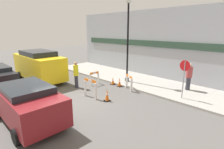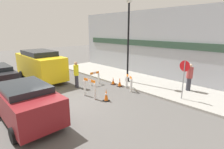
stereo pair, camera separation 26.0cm
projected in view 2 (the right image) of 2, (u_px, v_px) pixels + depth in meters
ground_plane at (65, 105)px, 9.29m from camera, size 60.00×60.00×0.00m
sidewalk_slab at (139, 81)px, 13.50m from camera, size 18.00×3.72×0.12m
storefront_facade at (156, 44)px, 14.12m from camera, size 18.00×0.22×5.50m
streetlamp_post at (128, 30)px, 12.32m from camera, size 0.44×0.44×5.98m
stop_sign at (184, 74)px, 9.53m from camera, size 0.60×0.08×2.18m
barricade_0 at (90, 87)px, 10.26m from camera, size 0.97×0.21×1.13m
barricade_1 at (129, 82)px, 11.58m from camera, size 0.83×0.51×1.00m
barricade_2 at (95, 78)px, 12.70m from camera, size 0.16×0.77×0.96m
traffic_cone_0 at (106, 95)px, 9.81m from camera, size 0.30×0.30×0.71m
traffic_cone_1 at (113, 81)px, 12.78m from camera, size 0.30×0.30×0.54m
traffic_cone_2 at (120, 82)px, 12.30m from camera, size 0.30×0.30×0.65m
person_worker at (76, 74)px, 12.01m from camera, size 0.46×0.46×1.81m
person_pedestrian at (189, 76)px, 11.04m from camera, size 0.51×0.51×1.73m
parked_car_1 at (26, 101)px, 7.51m from camera, size 4.24×2.00×1.68m
work_van at (40, 64)px, 13.68m from camera, size 5.35×2.15×2.35m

